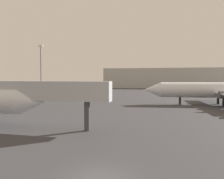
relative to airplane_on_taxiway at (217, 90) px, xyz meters
The scene contains 5 objects.
ground_plane 45.90m from the airplane_on_taxiway, 111.48° to the right, with size 600.00×600.00×0.00m, color #38383A.
airplane_on_taxiway is the anchor object (origin of this frame).
jet_bridge 42.83m from the airplane_on_taxiway, 135.36° to the right, with size 21.76×2.86×6.20m.
light_mast_left 74.83m from the airplane_on_taxiway, 150.78° to the left, with size 2.40×0.50×20.81m.
terminal_building 86.83m from the airplane_on_taxiway, 97.40° to the left, with size 70.35×18.05×11.89m, color #B7B7B2.
Camera 1 is at (3.66, -13.51, 6.48)m, focal length 36.16 mm.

